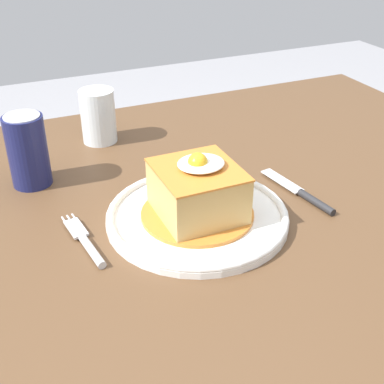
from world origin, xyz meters
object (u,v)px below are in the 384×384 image
fork (87,243)px  soda_can (28,151)px  knife (306,196)px  main_plate (197,216)px  drinking_glass (99,120)px

fork → soda_can: soda_can is taller
knife → soda_can: 0.46m
main_plate → soda_can: bearing=133.7°
fork → knife: (0.36, -0.02, -0.00)m
knife → main_plate: bearing=176.1°
fork → soda_can: size_ratio=1.14×
drinking_glass → fork: bearing=-108.2°
soda_can → drinking_glass: soda_can is taller
knife → drinking_glass: bearing=124.7°
main_plate → drinking_glass: (-0.06, 0.34, 0.04)m
main_plate → drinking_glass: bearing=99.7°
soda_can → drinking_glass: 0.20m
soda_can → drinking_glass: bearing=39.0°
knife → soda_can: soda_can is taller
main_plate → soda_can: 0.31m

